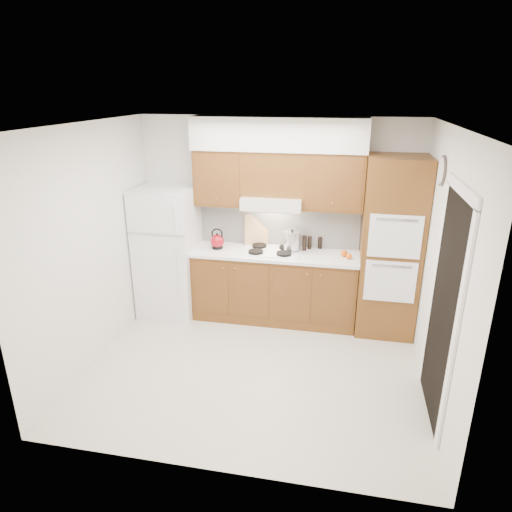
{
  "coord_description": "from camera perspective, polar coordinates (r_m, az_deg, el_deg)",
  "views": [
    {
      "loc": [
        0.85,
        -4.24,
        2.93
      ],
      "look_at": [
        -0.08,
        0.45,
        1.15
      ],
      "focal_mm": 32.0,
      "sensor_mm": 36.0,
      "label": 1
    }
  ],
  "objects": [
    {
      "name": "condiment_a",
      "position": [
        5.91,
        6.07,
        1.62
      ],
      "size": [
        0.07,
        0.07,
        0.2
      ],
      "primitive_type": "cylinder",
      "rotation": [
        0.0,
        0.0,
        -0.21
      ],
      "color": "black",
      "rests_on": "countertop"
    },
    {
      "name": "condiment_b",
      "position": [
        5.98,
        6.72,
        1.68
      ],
      "size": [
        0.06,
        0.06,
        0.17
      ],
      "primitive_type": "cylinder",
      "rotation": [
        0.0,
        0.0,
        0.08
      ],
      "color": "black",
      "rests_on": "countertop"
    },
    {
      "name": "countertop",
      "position": [
        5.85,
        2.38,
        0.29
      ],
      "size": [
        2.13,
        0.62,
        0.04
      ],
      "primitive_type": "cube",
      "color": "white",
      "rests_on": "base_cabinets"
    },
    {
      "name": "cutting_board",
      "position": [
        6.07,
        0.06,
        3.25
      ],
      "size": [
        0.33,
        0.16,
        0.41
      ],
      "primitive_type": "cube",
      "rotation": [
        -0.21,
        0.0,
        0.19
      ],
      "color": "tan",
      "rests_on": "countertop"
    },
    {
      "name": "backsplash",
      "position": [
        6.03,
        2.86,
        3.91
      ],
      "size": [
        2.11,
        0.03,
        0.56
      ],
      "primitive_type": "cube",
      "color": "white",
      "rests_on": "countertop"
    },
    {
      "name": "wall_back",
      "position": [
        6.03,
        2.66,
        4.7
      ],
      "size": [
        3.6,
        0.02,
        2.6
      ],
      "primitive_type": "cube",
      "color": "silver",
      "rests_on": "floor"
    },
    {
      "name": "condiment_c",
      "position": [
        6.01,
        7.98,
        1.64
      ],
      "size": [
        0.07,
        0.07,
        0.15
      ],
      "primitive_type": "cylinder",
      "rotation": [
        0.0,
        0.0,
        -0.24
      ],
      "color": "black",
      "rests_on": "countertop"
    },
    {
      "name": "upper_cab_left",
      "position": [
        5.89,
        -4.49,
        9.78
      ],
      "size": [
        0.63,
        0.33,
        0.7
      ],
      "primitive_type": "cube",
      "color": "brown",
      "rests_on": "wall_back"
    },
    {
      "name": "kettle",
      "position": [
        5.96,
        -4.86,
        1.83
      ],
      "size": [
        0.2,
        0.2,
        0.18
      ],
      "primitive_type": "sphere",
      "rotation": [
        0.0,
        0.0,
        0.1
      ],
      "color": "maroon",
      "rests_on": "countertop"
    },
    {
      "name": "wall_right",
      "position": [
        4.64,
        22.19,
        -1.72
      ],
      "size": [
        0.02,
        3.0,
        2.6
      ],
      "primitive_type": "cube",
      "color": "silver",
      "rests_on": "floor"
    },
    {
      "name": "wall_left",
      "position": [
        5.26,
        -19.76,
        1.13
      ],
      "size": [
        0.02,
        3.0,
        2.6
      ],
      "primitive_type": "cube",
      "color": "silver",
      "rests_on": "floor"
    },
    {
      "name": "floor",
      "position": [
        5.22,
        -0.15,
        -13.69
      ],
      "size": [
        3.6,
        3.6,
        0.0
      ],
      "primitive_type": "plane",
      "color": "#BEB7A6",
      "rests_on": "ground"
    },
    {
      "name": "cooktop",
      "position": [
        5.87,
        1.93,
        0.63
      ],
      "size": [
        0.74,
        0.5,
        0.01
      ],
      "primitive_type": "cube",
      "color": "white",
      "rests_on": "countertop"
    },
    {
      "name": "orange_near",
      "position": [
        5.71,
        11.54,
        -0.03
      ],
      "size": [
        0.09,
        0.09,
        0.07
      ],
      "primitive_type": "sphere",
      "rotation": [
        0.0,
        0.0,
        0.29
      ],
      "color": "orange",
      "rests_on": "countertop"
    },
    {
      "name": "doorway",
      "position": [
        4.42,
        22.38,
        -6.4
      ],
      "size": [
        0.02,
        0.9,
        2.1
      ],
      "primitive_type": "cube",
      "color": "black",
      "rests_on": "floor"
    },
    {
      "name": "oven_cabinet",
      "position": [
        5.75,
        16.45,
        0.98
      ],
      "size": [
        0.7,
        0.65,
        2.2
      ],
      "primitive_type": "cube",
      "color": "brown",
      "rests_on": "floor"
    },
    {
      "name": "soffit",
      "position": [
        5.65,
        2.82,
        15.0
      ],
      "size": [
        2.13,
        0.36,
        0.4
      ],
      "primitive_type": "cube",
      "color": "silver",
      "rests_on": "wall_back"
    },
    {
      "name": "orange_far",
      "position": [
        5.78,
        10.95,
        0.32
      ],
      "size": [
        0.1,
        0.1,
        0.08
      ],
      "primitive_type": "sphere",
      "rotation": [
        0.0,
        0.0,
        -0.31
      ],
      "color": "orange",
      "rests_on": "countertop"
    },
    {
      "name": "upper_cab_over_hood",
      "position": [
        5.74,
        2.25,
        10.29
      ],
      "size": [
        0.75,
        0.33,
        0.55
      ],
      "primitive_type": "cube",
      "color": "brown",
      "rests_on": "range_hood"
    },
    {
      "name": "base_cabinets",
      "position": [
        6.04,
        2.33,
        -3.87
      ],
      "size": [
        2.11,
        0.6,
        0.9
      ],
      "primitive_type": "cube",
      "color": "brown",
      "rests_on": "floor"
    },
    {
      "name": "fridge",
      "position": [
        6.19,
        -10.89,
        0.49
      ],
      "size": [
        0.75,
        0.72,
        1.72
      ],
      "primitive_type": "cube",
      "color": "white",
      "rests_on": "floor"
    },
    {
      "name": "wall_clock",
      "position": [
        4.94,
        22.25,
        9.85
      ],
      "size": [
        0.02,
        0.3,
        0.3
      ],
      "primitive_type": "cylinder",
      "rotation": [
        0.0,
        1.57,
        0.0
      ],
      "color": "#3F3833",
      "rests_on": "wall_right"
    },
    {
      "name": "stock_pot",
      "position": [
        5.86,
        4.52,
        1.94
      ],
      "size": [
        0.22,
        0.22,
        0.22
      ],
      "primitive_type": "cylinder",
      "rotation": [
        0.0,
        0.0,
        0.01
      ],
      "color": "silver",
      "rests_on": "cooktop"
    },
    {
      "name": "upper_cab_right",
      "position": [
        5.68,
        9.73,
        9.16
      ],
      "size": [
        0.73,
        0.33,
        0.7
      ],
      "primitive_type": "cube",
      "color": "brown",
      "rests_on": "wall_back"
    },
    {
      "name": "range_hood",
      "position": [
        5.75,
        2.11,
        6.76
      ],
      "size": [
        0.75,
        0.45,
        0.15
      ],
      "primitive_type": "cube",
      "color": "silver",
      "rests_on": "wall_back"
    },
    {
      "name": "ceiling",
      "position": [
        4.34,
        -0.18,
        16.06
      ],
      "size": [
        3.6,
        3.6,
        0.0
      ],
      "primitive_type": "plane",
      "color": "white",
      "rests_on": "wall_back"
    }
  ]
}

